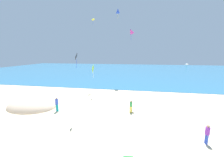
{
  "coord_description": "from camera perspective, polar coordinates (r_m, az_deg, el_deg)",
  "views": [
    {
      "loc": [
        2.48,
        -5.84,
        6.59
      ],
      "look_at": [
        0.0,
        8.59,
        3.89
      ],
      "focal_mm": 21.74,
      "sensor_mm": 36.0,
      "label": 1
    }
  ],
  "objects": [
    {
      "name": "kite_yellow",
      "position": [
        26.68,
        -8.09,
        23.44
      ],
      "size": [
        0.69,
        0.74,
        1.18
      ],
      "rotation": [
        0.0,
        0.0,
        4.21
      ],
      "color": "yellow"
    },
    {
      "name": "ocean_water",
      "position": [
        54.35,
        7.07,
        3.44
      ],
      "size": [
        120.0,
        60.0,
        0.05
      ],
      "primitive_type": "cube",
      "color": "teal",
      "rests_on": "ground_plane"
    },
    {
      "name": "kite_black",
      "position": [
        13.68,
        -14.83,
        8.71
      ],
      "size": [
        0.25,
        0.66,
        1.47
      ],
      "rotation": [
        0.0,
        0.0,
        4.64
      ],
      "color": "black"
    },
    {
      "name": "kite_blue",
      "position": [
        30.38,
        2.49,
        26.56
      ],
      "size": [
        0.92,
        0.98,
        1.93
      ],
      "rotation": [
        0.0,
        0.0,
        0.2
      ],
      "color": "blue"
    },
    {
      "name": "person_5",
      "position": [
        12.71,
        35.16,
        -18.23
      ],
      "size": [
        0.34,
        0.34,
        1.53
      ],
      "rotation": [
        0.0,
        0.0,
        3.25
      ],
      "color": "blue",
      "rests_on": "ground_plane"
    },
    {
      "name": "kite_white",
      "position": [
        26.55,
        28.86,
        5.33
      ],
      "size": [
        0.54,
        0.5,
        1.51
      ],
      "rotation": [
        0.0,
        0.0,
        2.67
      ],
      "color": "white"
    },
    {
      "name": "kite_lime",
      "position": [
        20.63,
        -8.03,
        4.06
      ],
      "size": [
        0.15,
        1.19,
        2.05
      ],
      "rotation": [
        0.0,
        0.0,
        4.7
      ],
      "color": "#99DB33"
    },
    {
      "name": "person_3",
      "position": [
        16.98,
        -22.19,
        -9.61
      ],
      "size": [
        0.4,
        0.4,
        1.71
      ],
      "rotation": [
        0.0,
        0.0,
        4.5
      ],
      "color": "#19ADB2",
      "rests_on": "ground_plane"
    },
    {
      "name": "ground_plane",
      "position": [
        17.33,
        0.81,
        -11.88
      ],
      "size": [
        120.0,
        120.0,
        0.0
      ],
      "primitive_type": "plane",
      "color": "beige"
    },
    {
      "name": "kite_magenta",
      "position": [
        18.01,
        8.07,
        19.07
      ],
      "size": [
        0.93,
        0.88,
        1.47
      ],
      "rotation": [
        0.0,
        0.0,
        5.38
      ],
      "color": "#DB3DA8"
    },
    {
      "name": "dune_mound",
      "position": [
        20.03,
        -30.51,
        -10.25
      ],
      "size": [
        6.17,
        4.32,
        2.59
      ],
      "primitive_type": "ellipsoid",
      "color": "beige",
      "rests_on": "ground_plane"
    },
    {
      "name": "person_4",
      "position": [
        15.67,
        7.99,
        -11.2
      ],
      "size": [
        0.35,
        0.35,
        1.44
      ],
      "rotation": [
        0.0,
        0.0,
        1.82
      ],
      "color": "yellow",
      "rests_on": "ground_plane"
    }
  ]
}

